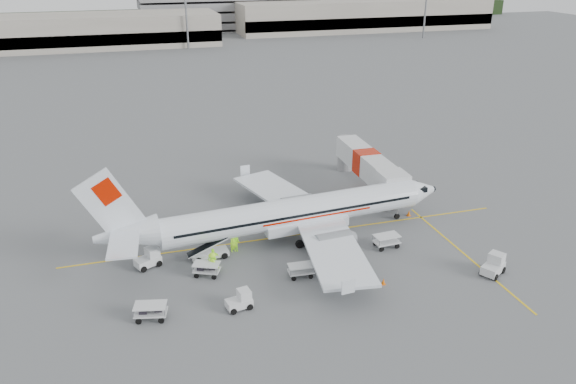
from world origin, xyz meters
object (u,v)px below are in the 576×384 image
jet_bridge (366,170)px  tug_aft (147,258)px  belt_loader (209,246)px  tug_fore (493,265)px  tug_mid (239,300)px  aircraft (295,194)px

jet_bridge → tug_aft: (-25.67, -10.91, -1.45)m
belt_loader → tug_aft: 5.51m
tug_fore → tug_aft: bearing=129.5°
belt_loader → tug_fore: bearing=-27.2°
jet_bridge → tug_mid: size_ratio=8.74×
aircraft → tug_mid: (-7.66, -9.98, -3.92)m
tug_mid → tug_aft: 10.67m
tug_fore → tug_mid: (-22.08, 1.30, -0.12)m
belt_loader → tug_fore: belt_loader is taller
jet_bridge → aircraft: bearing=-139.8°
belt_loader → tug_mid: size_ratio=2.24×
jet_bridge → tug_aft: size_ratio=7.95×
aircraft → jet_bridge: aircraft is taller
tug_mid → tug_aft: tug_aft is taller
belt_loader → tug_aft: (-5.50, 0.00, -0.36)m
belt_loader → tug_fore: 25.00m
jet_bridge → belt_loader: jet_bridge is taller
jet_bridge → tug_fore: bearing=-81.3°
jet_bridge → tug_fore: jet_bridge is taller
aircraft → belt_loader: aircraft is taller
tug_fore → jet_bridge: bearing=66.2°
aircraft → belt_loader: (-8.56, -1.44, -3.48)m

